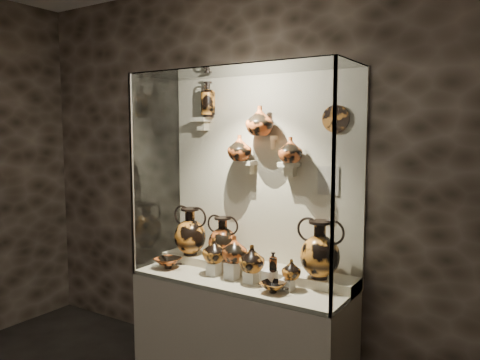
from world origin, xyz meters
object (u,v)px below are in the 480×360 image
jug_c (252,258)px  jug_e (291,269)px  lekythos_tall (208,97)px  amphora_mid (223,238)px  lekythos_small (273,261)px  amphora_left (190,231)px  jug_a (214,250)px  ovoid_vase_c (291,150)px  amphora_right (320,249)px  kylix_left (168,262)px  jug_b (235,249)px  kylix_right (273,286)px  ovoid_vase_b (260,121)px  ovoid_vase_a (240,148)px

jug_c → jug_e: 0.31m
lekythos_tall → amphora_mid: bearing=-36.7°
lekythos_small → amphora_left: bearing=175.6°
amphora_mid → lekythos_tall: 1.17m
jug_a → lekythos_small: (0.54, -0.03, 0.00)m
amphora_left → jug_a: bearing=-0.5°
jug_c → ovoid_vase_c: (0.17, 0.26, 0.79)m
amphora_right → kylix_left: (-1.23, -0.23, -0.23)m
jug_b → ovoid_vase_c: (0.35, 0.24, 0.75)m
kylix_left → kylix_right: kylix_left is taller
amphora_left → amphora_right: size_ratio=0.96×
kylix_left → lekythos_tall: (0.18, 0.33, 1.35)m
amphora_mid → jug_e: bearing=-5.7°
ovoid_vase_b → ovoid_vase_c: ovoid_vase_b is taller
jug_e → lekythos_small: size_ratio=0.89×
jug_b → lekythos_small: bearing=-14.8°
ovoid_vase_a → ovoid_vase_c: (0.45, 0.01, -0.01)m
lekythos_small → ovoid_vase_c: size_ratio=0.83×
kylix_right → lekythos_small: bearing=103.8°
jug_b → jug_e: (0.48, 0.00, -0.08)m
jug_b → ovoid_vase_b: (0.09, 0.22, 0.97)m
ovoid_vase_a → jug_c: bearing=-37.0°
jug_a → jug_b: jug_b is taller
kylix_right → ovoid_vase_a: ovoid_vase_a is taller
amphora_left → lekythos_small: amphora_left is taller
amphora_left → jug_b: (0.56, -0.17, -0.04)m
jug_e → kylix_left: jug_e is taller
jug_b → kylix_left: jug_b is taller
amphora_left → ovoid_vase_c: size_ratio=2.11×
jug_c → ovoid_vase_a: 0.88m
amphora_left → jug_b: 0.58m
kylix_left → jug_b: bearing=24.2°
lekythos_small → ovoid_vase_a: 0.94m
amphora_right → ovoid_vase_c: 0.76m
jug_e → lekythos_tall: size_ratio=0.43×
amphora_left → kylix_right: size_ratio=1.81×
jug_a → jug_c: size_ratio=0.96×
kylix_left → ovoid_vase_a: (0.51, 0.30, 0.94)m
amphora_left → amphora_right: bearing=23.4°
amphora_right → jug_b: size_ratio=2.08×
amphora_left → lekythos_tall: bearing=61.1°
kylix_left → lekythos_tall: 1.40m
jug_c → lekythos_tall: 1.38m
jug_e → ovoid_vase_c: (-0.13, 0.23, 0.83)m
amphora_mid → ovoid_vase_a: bearing=28.9°
amphora_left → kylix_right: (0.95, -0.28, -0.23)m
jug_a → lekythos_small: size_ratio=1.21×
amphora_mid → kylix_right: size_ratio=1.59×
ovoid_vase_a → amphora_right: bearing=0.8°
ovoid_vase_a → jug_e: bearing=-15.0°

